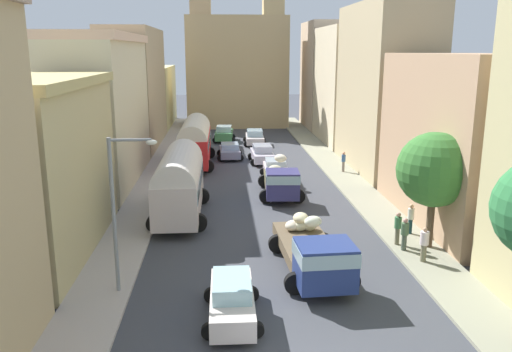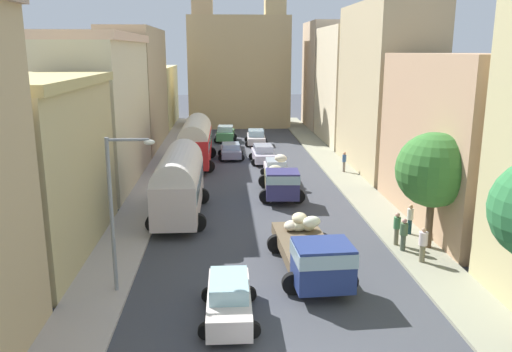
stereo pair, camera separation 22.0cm
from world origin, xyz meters
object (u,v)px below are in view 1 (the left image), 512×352
Objects in this scene: car_2 at (255,137)px; car_4 at (230,151)px; parked_bus_1 at (195,140)px; car_0 at (275,169)px; car_1 at (262,154)px; pedestrian_1 at (405,233)px; car_5 at (224,134)px; cargo_truck_1 at (281,180)px; car_3 at (232,299)px; pedestrian_2 at (424,243)px; streetlamp_near at (120,202)px; pedestrian_0 at (398,227)px; cargo_truck_0 at (315,252)px; pedestrian_4 at (411,218)px; pedestrian_3 at (344,161)px; parked_bus_0 at (179,181)px.

car_2 is 1.15× the size of car_4.
parked_bus_1 reaches higher than car_0.
pedestrian_1 is at bearing -76.38° from car_1.
pedestrian_1 is at bearing -73.00° from car_0.
cargo_truck_1 is at bearing -81.02° from car_5.
parked_bus_1 is at bearing 95.34° from car_3.
car_3 is 9.93m from pedestrian_2.
pedestrian_0 is at bearing 18.42° from streetlamp_near.
streetlamp_near reaches higher than cargo_truck_0.
car_3 is at bearing -153.57° from pedestrian_2.
cargo_truck_0 is 1.18× the size of streetlamp_near.
pedestrian_1 is at bearing 106.05° from pedestrian_2.
pedestrian_0 is at bearing -129.04° from pedestrian_4.
car_2 reaches higher than car_0.
pedestrian_3 reaches higher than car_1.
car_5 is at bearing 104.63° from pedestrian_0.
cargo_truck_1 is 3.92× the size of pedestrian_1.
cargo_truck_0 is at bearing -168.41° from pedestrian_2.
cargo_truck_1 reaches higher than pedestrian_0.
parked_bus_0 is 4.86× the size of pedestrian_3.
car_5 is 33.60m from pedestrian_1.
car_0 is (0.18, 5.08, -0.41)m from cargo_truck_1.
pedestrian_3 is at bearing 90.65° from pedestrian_4.
parked_bus_0 is 17.20m from car_4.
pedestrian_0 reaches higher than car_5.
car_5 reaches higher than car_4.
pedestrian_4 is (9.51, -30.28, 0.18)m from car_5.
pedestrian_4 is at bearing 50.96° from pedestrian_0.
streetlamp_near is (-7.92, -0.95, 2.69)m from cargo_truck_0.
parked_bus_1 is 2.36× the size of car_0.
pedestrian_3 is (6.13, -4.54, 0.23)m from car_1.
car_1 is 1.00× the size of car_3.
parked_bus_0 is at bearing 150.33° from pedestrian_1.
car_0 is at bearing 106.92° from pedestrian_2.
cargo_truck_1 reaches higher than pedestrian_3.
parked_bus_1 is 5.15× the size of pedestrian_0.
parked_bus_0 reaches higher than pedestrian_0.
streetlamp_near is at bearing -98.89° from parked_bus_0.
car_5 is 0.61× the size of streetlamp_near.
car_5 is at bearing 98.98° from cargo_truck_1.
car_3 is 2.44× the size of pedestrian_2.
pedestrian_1 reaches higher than car_1.
streetlamp_near reaches higher than pedestrian_0.
pedestrian_3 is (1.05, 15.99, -0.02)m from pedestrian_0.
car_2 is at bearing 75.90° from parked_bus_0.
car_3 is 10.30m from pedestrian_1.
parked_bus_0 reaches higher than pedestrian_4.
pedestrian_2 is at bearing 8.77° from streetlamp_near.
car_4 is (0.53, 29.05, -0.08)m from car_3.
cargo_truck_0 reaches higher than pedestrian_3.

